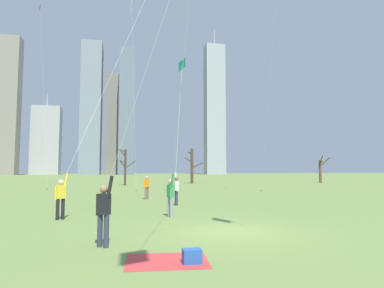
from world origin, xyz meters
TOP-DOWN VIEW (x-y plane):
  - ground_plane at (0.00, 0.00)m, footprint 400.00×400.00m
  - kite_flyer_midfield_left_teal at (-0.04, 10.12)m, footprint 2.32×9.10m
  - kite_flyer_foreground_right_green at (-1.69, 0.11)m, footprint 1.56×16.08m
  - kite_flyer_foreground_left_purple at (-2.58, -3.28)m, footprint 5.74×8.29m
  - kite_flyer_midfield_right_orange at (-5.17, 4.89)m, footprint 5.44×6.19m
  - bystander_far_off_by_trees at (-1.81, 12.55)m, footprint 0.39×0.38m
  - distant_kite_high_overhead_white at (-2.66, 26.16)m, footprint 0.80×4.90m
  - distant_kite_drifting_right_blue at (-13.04, 29.18)m, footprint 2.39×3.50m
  - picnic_spot at (-2.19, -3.20)m, footprint 1.92×1.56m
  - bare_tree_left_of_center at (-3.14, 34.24)m, footprint 2.46×1.88m
  - bare_tree_center at (26.98, 35.91)m, footprint 1.61×1.72m
  - bare_tree_leftmost at (6.80, 38.13)m, footprint 2.71×1.23m
  - skyline_squat_block at (-36.93, 145.00)m, footprint 11.99×6.86m
  - skyline_wide_slab at (-7.81, 150.43)m, footprint 7.17×11.88m
  - skyline_mid_tower_right at (-50.42, 135.77)m, footprint 9.15×6.59m
  - skyline_mid_tower_left at (40.36, 143.30)m, footprint 9.43×6.59m
  - skyline_tall_tower at (-17.17, 136.84)m, footprint 8.53×11.96m
  - skyline_slender_spire at (-2.20, 136.12)m, footprint 6.67×9.35m

SIDE VIEW (x-z plane):
  - ground_plane at x=0.00m, z-range 0.00..0.00m
  - picnic_spot at x=-2.19m, z-range -0.06..0.25m
  - bystander_far_off_by_trees at x=-1.81m, z-range 0.09..1.71m
  - bare_tree_center at x=26.98m, z-range -0.07..4.29m
  - bare_tree_left_of_center at x=-3.14m, z-range 0.14..5.05m
  - bare_tree_leftmost at x=6.80m, z-range 0.12..5.39m
  - kite_flyer_midfield_left_teal at x=-0.04m, z-range -2.80..8.89m
  - kite_flyer_midfield_right_orange at x=-5.17m, z-range -4.60..11.12m
  - kite_flyer_foreground_right_green at x=-1.69m, z-range -3.26..11.42m
  - kite_flyer_foreground_left_purple at x=-2.58m, z-range -3.90..14.40m
  - skyline_squat_block at x=-36.93m, z-range -2.78..33.18m
  - distant_kite_high_overhead_white at x=-2.66m, z-range 7.47..29.14m
  - distant_kite_drifting_right_blue at x=-13.04m, z-range 7.87..29.43m
  - skyline_wide_slab at x=-7.81m, z-range 0.00..47.25m
  - skyline_slender_spire at x=-2.20m, z-range 0.00..56.03m
  - skyline_tall_tower at x=-17.17m, z-range 0.00..57.40m
  - skyline_mid_tower_right at x=-50.42m, z-range 0.00..57.41m
  - skyline_mid_tower_left at x=40.36m, z-range -4.08..68.11m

